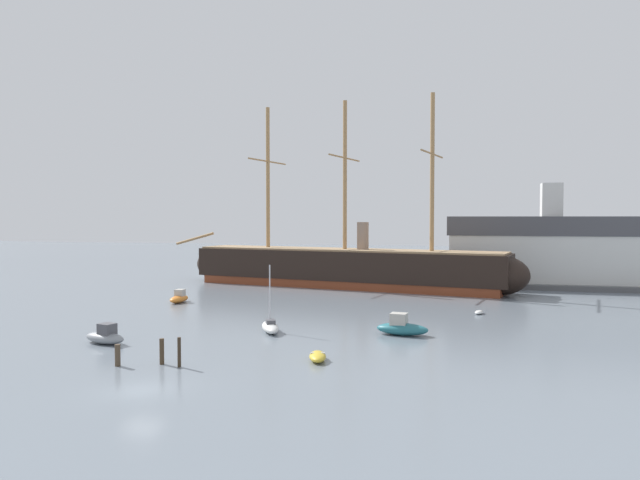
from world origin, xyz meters
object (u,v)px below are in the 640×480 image
at_px(motorboat_foreground_left, 105,336).
at_px(tall_ship, 345,267).
at_px(sailboat_near_centre, 270,326).
at_px(dinghy_alongside_stern, 479,312).
at_px(mooring_piling_left_pair, 162,351).
at_px(dockside_warehouse_right, 567,251).
at_px(motorboat_mid_right, 402,327).
at_px(dinghy_distant_centre, 345,281).
at_px(mooring_piling_right_pair, 179,352).
at_px(dinghy_foreground_right, 318,356).
at_px(motorboat_alongside_bow, 179,298).
at_px(mooring_piling_nearest, 118,355).

bearing_deg(motorboat_foreground_left, tall_ship, 75.65).
height_order(motorboat_foreground_left, sailboat_near_centre, sailboat_near_centre).
relative_size(dinghy_alongside_stern, mooring_piling_left_pair, 1.03).
distance_m(tall_ship, dockside_warehouse_right, 36.56).
distance_m(motorboat_mid_right, dinghy_distant_centre, 43.89).
distance_m(motorboat_foreground_left, mooring_piling_right_pair, 11.67).
xyz_separation_m(dinghy_foreground_right, motorboat_alongside_bow, (-24.97, 26.11, 0.24)).
distance_m(dinghy_alongside_stern, dockside_warehouse_right, 37.41).
relative_size(mooring_piling_nearest, mooring_piling_left_pair, 0.83).
xyz_separation_m(dinghy_foreground_right, dinghy_distant_centre, (-8.76, 53.25, -0.04)).
xyz_separation_m(dinghy_foreground_right, mooring_piling_left_pair, (-11.05, -3.78, 0.62)).
bearing_deg(motorboat_alongside_bow, motorboat_mid_right, -25.67).
xyz_separation_m(motorboat_foreground_left, mooring_piling_left_pair, (8.40, -5.43, 0.34)).
xyz_separation_m(dinghy_distant_centre, mooring_piling_left_pair, (-2.29, -57.03, 0.66)).
height_order(dinghy_foreground_right, mooring_piling_left_pair, mooring_piling_left_pair).
bearing_deg(motorboat_foreground_left, dinghy_foreground_right, -4.86).
relative_size(mooring_piling_right_pair, dockside_warehouse_right, 0.05).
xyz_separation_m(dinghy_distant_centre, dockside_warehouse_right, (35.53, 6.67, 5.25)).
xyz_separation_m(motorboat_foreground_left, dockside_warehouse_right, (46.23, 58.28, 4.92)).
distance_m(sailboat_near_centre, mooring_piling_nearest, 16.55).
bearing_deg(motorboat_foreground_left, sailboat_near_centre, 34.49).
bearing_deg(dinghy_distant_centre, motorboat_mid_right, -71.51).
bearing_deg(mooring_piling_right_pair, dinghy_alongside_stern, 54.08).
distance_m(dinghy_distant_centre, mooring_piling_nearest, 58.53).
bearing_deg(sailboat_near_centre, dinghy_foreground_right, -54.39).
distance_m(tall_ship, motorboat_mid_right, 38.47).
height_order(motorboat_alongside_bow, mooring_piling_left_pair, mooring_piling_left_pair).
bearing_deg(dinghy_distant_centre, mooring_piling_nearest, -95.09).
bearing_deg(mooring_piling_nearest, dinghy_alongside_stern, 49.53).
bearing_deg(motorboat_mid_right, sailboat_near_centre, -172.78).
distance_m(motorboat_alongside_bow, dockside_warehouse_right, 62.01).
xyz_separation_m(motorboat_foreground_left, sailboat_near_centre, (12.25, 8.41, -0.09)).
bearing_deg(mooring_piling_left_pair, motorboat_alongside_bow, 114.96).
bearing_deg(motorboat_alongside_bow, sailboat_near_centre, -42.09).
bearing_deg(sailboat_near_centre, tall_ship, 90.66).
distance_m(dinghy_distant_centre, dockside_warehouse_right, 36.53).
distance_m(dinghy_foreground_right, motorboat_mid_right, 12.73).
height_order(dinghy_alongside_stern, dinghy_distant_centre, dinghy_distant_centre).
relative_size(dinghy_foreground_right, dinghy_distant_centre, 1.14).
xyz_separation_m(dinghy_foreground_right, mooring_piling_right_pair, (-9.39, -4.24, 0.75)).
bearing_deg(sailboat_near_centre, dinghy_alongside_stern, 38.80).
distance_m(tall_ship, mooring_piling_left_pair, 51.77).
xyz_separation_m(sailboat_near_centre, dockside_warehouse_right, (33.98, 49.86, 5.01)).
relative_size(dinghy_alongside_stern, dockside_warehouse_right, 0.05).
distance_m(motorboat_alongside_bow, dinghy_alongside_stern, 37.34).
distance_m(sailboat_near_centre, dinghy_distant_centre, 43.22).
height_order(motorboat_mid_right, dinghy_distant_centre, motorboat_mid_right).
distance_m(motorboat_mid_right, dinghy_alongside_stern, 15.92).
relative_size(motorboat_alongside_bow, dinghy_alongside_stern, 2.02).
bearing_deg(motorboat_alongside_bow, dinghy_distant_centre, 59.16).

